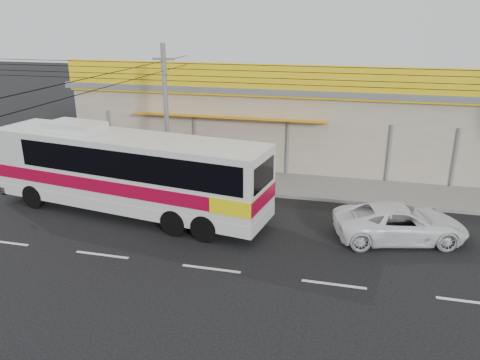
{
  "coord_description": "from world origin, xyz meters",
  "views": [
    {
      "loc": [
        4.18,
        -15.51,
        7.92
      ],
      "look_at": [
        -0.13,
        2.0,
        1.58
      ],
      "focal_mm": 35.0,
      "sensor_mm": 36.0,
      "label": 1
    }
  ],
  "objects_px": {
    "utility_pole": "(164,71)",
    "coach_bus": "(131,169)",
    "white_car": "(400,223)",
    "motorbike_red": "(133,160)",
    "motorbike_dark": "(83,153)"
  },
  "relations": [
    {
      "from": "coach_bus",
      "to": "utility_pole",
      "type": "relative_size",
      "value": 0.36
    },
    {
      "from": "utility_pole",
      "to": "coach_bus",
      "type": "bearing_deg",
      "value": -97.16
    },
    {
      "from": "white_car",
      "to": "utility_pole",
      "type": "bearing_deg",
      "value": 60.25
    },
    {
      "from": "motorbike_red",
      "to": "white_car",
      "type": "height_order",
      "value": "white_car"
    },
    {
      "from": "motorbike_red",
      "to": "white_car",
      "type": "bearing_deg",
      "value": -131.5
    },
    {
      "from": "motorbike_dark",
      "to": "utility_pole",
      "type": "height_order",
      "value": "utility_pole"
    },
    {
      "from": "motorbike_red",
      "to": "utility_pole",
      "type": "xyz_separation_m",
      "value": [
        3.0,
        -2.21,
        5.0
      ]
    },
    {
      "from": "coach_bus",
      "to": "motorbike_red",
      "type": "height_order",
      "value": "coach_bus"
    },
    {
      "from": "motorbike_red",
      "to": "white_car",
      "type": "distance_m",
      "value": 14.25
    },
    {
      "from": "motorbike_red",
      "to": "utility_pole",
      "type": "distance_m",
      "value": 6.24
    },
    {
      "from": "coach_bus",
      "to": "motorbike_dark",
      "type": "xyz_separation_m",
      "value": [
        -5.9,
        5.77,
        -1.34
      ]
    },
    {
      "from": "motorbike_red",
      "to": "white_car",
      "type": "xyz_separation_m",
      "value": [
        13.3,
        -5.13,
        0.05
      ]
    },
    {
      "from": "motorbike_dark",
      "to": "white_car",
      "type": "distance_m",
      "value": 17.51
    },
    {
      "from": "coach_bus",
      "to": "motorbike_dark",
      "type": "distance_m",
      "value": 8.36
    },
    {
      "from": "motorbike_red",
      "to": "motorbike_dark",
      "type": "xyz_separation_m",
      "value": [
        -3.28,
        0.49,
        0.03
      ]
    }
  ]
}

